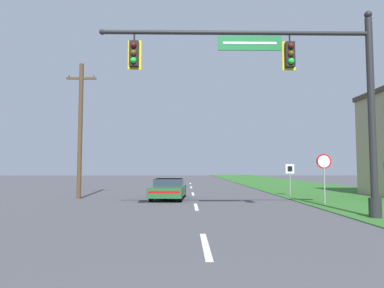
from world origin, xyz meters
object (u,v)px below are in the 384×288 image
(car_ahead, at_px, (169,189))
(route_sign_post, at_px, (290,173))
(signal_mast, at_px, (302,89))
(utility_pole_near, at_px, (80,128))
(stop_sign, at_px, (324,167))

(car_ahead, bearing_deg, route_sign_post, 12.39)
(car_ahead, bearing_deg, signal_mast, -55.94)
(signal_mast, xyz_separation_m, route_sign_post, (2.39, 9.58, -3.23))
(utility_pole_near, bearing_deg, signal_mast, -37.48)
(signal_mast, height_order, stop_sign, signal_mast)
(route_sign_post, bearing_deg, car_ahead, -167.61)
(signal_mast, bearing_deg, route_sign_post, 76.01)
(route_sign_post, height_order, utility_pole_near, utility_pole_near)
(signal_mast, xyz_separation_m, stop_sign, (2.71, 4.88, -2.89))
(car_ahead, relative_size, utility_pole_near, 0.56)
(car_ahead, xyz_separation_m, stop_sign, (8.04, -3.01, 1.26))
(car_ahead, distance_m, stop_sign, 8.67)
(stop_sign, bearing_deg, route_sign_post, 93.88)
(car_ahead, bearing_deg, stop_sign, -20.51)
(car_ahead, xyz_separation_m, utility_pole_near, (-5.38, 0.33, 3.64))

